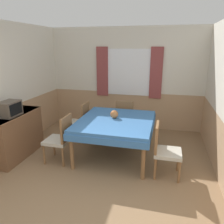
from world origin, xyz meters
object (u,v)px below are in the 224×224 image
object	(u,v)px
chair_right_near	(164,149)
chair_head_window	(125,117)
tv	(9,109)
vase	(114,114)
dining_table	(116,125)
chair_left_far	(80,121)
chair_left_near	(61,138)
sideboard	(16,135)

from	to	relation	value
chair_right_near	chair_head_window	xyz separation A→B (m)	(-0.94, 1.51, 0.00)
tv	vase	xyz separation A→B (m)	(1.80, 0.73, -0.19)
chair_head_window	vase	distance (m)	1.00
dining_table	chair_head_window	world-z (taller)	chair_head_window
chair_left_far	vase	size ratio (longest dim) A/B	5.68
chair_head_window	tv	distance (m)	2.55
chair_left_far	chair_left_near	bearing A→B (deg)	-180.00
dining_table	vase	distance (m)	0.21
chair_left_far	sideboard	world-z (taller)	chair_left_far
chair_left_far	sideboard	size ratio (longest dim) A/B	0.75
chair_left_far	chair_head_window	distance (m)	1.08
chair_head_window	tv	bearing A→B (deg)	-138.16
sideboard	vase	world-z (taller)	vase
chair_right_near	sideboard	xyz separation A→B (m)	(-2.84, -0.02, -0.03)
chair_left_near	tv	size ratio (longest dim) A/B	2.30
sideboard	tv	size ratio (longest dim) A/B	3.04
dining_table	chair_head_window	size ratio (longest dim) A/B	1.76
chair_left_far	sideboard	xyz separation A→B (m)	(-0.95, -1.00, -0.03)
chair_right_near	chair_left_far	bearing A→B (deg)	-117.52
vase	dining_table	bearing A→B (deg)	-59.62
chair_head_window	chair_right_near	bearing A→B (deg)	-58.05
dining_table	chair_left_near	bearing A→B (deg)	-152.48
chair_left_far	vase	world-z (taller)	vase
chair_left_far	tv	xyz separation A→B (m)	(-0.91, -1.13, 0.54)
tv	vase	world-z (taller)	tv
dining_table	chair_left_far	distance (m)	1.08
chair_left_near	tv	world-z (taller)	tv
chair_left_far	tv	distance (m)	1.55
dining_table	vase	size ratio (longest dim) A/B	9.98
dining_table	vase	world-z (taller)	vase
chair_left_near	sideboard	size ratio (longest dim) A/B	0.75
sideboard	tv	distance (m)	0.59
dining_table	vase	bearing A→B (deg)	120.38
chair_right_near	chair_left_near	world-z (taller)	same
sideboard	tv	world-z (taller)	tv
dining_table	chair_left_far	xyz separation A→B (m)	(-0.94, 0.49, -0.17)
chair_head_window	sideboard	world-z (taller)	chair_head_window
chair_head_window	chair_left_near	xyz separation A→B (m)	(-0.94, -1.51, 0.00)
chair_head_window	vase	size ratio (longest dim) A/B	5.68
vase	chair_left_far	bearing A→B (deg)	155.61
chair_head_window	vase	world-z (taller)	vase
dining_table	chair_left_far	world-z (taller)	chair_left_far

